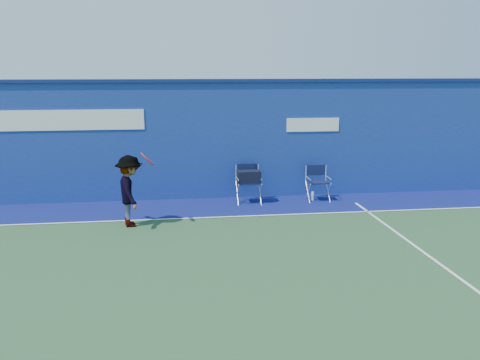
{
  "coord_description": "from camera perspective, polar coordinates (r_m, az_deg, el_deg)",
  "views": [
    {
      "loc": [
        -0.03,
        -7.93,
        3.32
      ],
      "look_at": [
        1.36,
        2.6,
        1.0
      ],
      "focal_mm": 38.0,
      "sensor_mm": 36.0,
      "label": 1
    }
  ],
  "objects": [
    {
      "name": "water_bottle",
      "position": [
        13.25,
        8.16,
        -1.8
      ],
      "size": [
        0.07,
        0.07,
        0.23
      ],
      "primitive_type": "cylinder",
      "color": "white",
      "rests_on": "ground"
    },
    {
      "name": "out_of_bounds_strip",
      "position": [
        12.48,
        -7.11,
        -3.19
      ],
      "size": [
        24.0,
        1.8,
        0.01
      ],
      "primitive_type": "cube",
      "color": "navy",
      "rests_on": "ground"
    },
    {
      "name": "court_lines",
      "position": [
        9.15,
        -6.89,
        -8.97
      ],
      "size": [
        24.0,
        12.0,
        0.01
      ],
      "color": "white",
      "rests_on": "out_of_bounds_strip"
    },
    {
      "name": "directors_chair_right",
      "position": [
        13.23,
        8.72,
        -1.1
      ],
      "size": [
        0.54,
        0.48,
        0.9
      ],
      "color": "silver",
      "rests_on": "ground"
    },
    {
      "name": "stadium_wall",
      "position": [
        13.25,
        -7.34,
        4.55
      ],
      "size": [
        24.0,
        0.5,
        3.08
      ],
      "color": "navy",
      "rests_on": "ground"
    },
    {
      "name": "directors_chair_left",
      "position": [
        12.81,
        0.97,
        -0.78
      ],
      "size": [
        0.58,
        0.53,
        0.97
      ],
      "color": "silver",
      "rests_on": "ground"
    },
    {
      "name": "ground",
      "position": [
        8.6,
        -6.83,
        -10.49
      ],
      "size": [
        80.0,
        80.0,
        0.0
      ],
      "primitive_type": "plane",
      "color": "#2A4E2C",
      "rests_on": "ground"
    },
    {
      "name": "tennis_player",
      "position": [
        11.12,
        -12.26,
        -1.2
      ],
      "size": [
        0.95,
        1.09,
        1.63
      ],
      "color": "#EA4738",
      "rests_on": "ground"
    }
  ]
}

